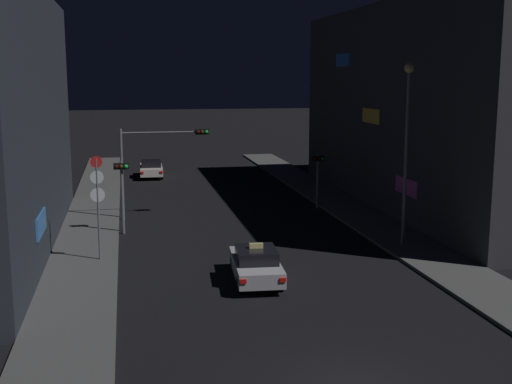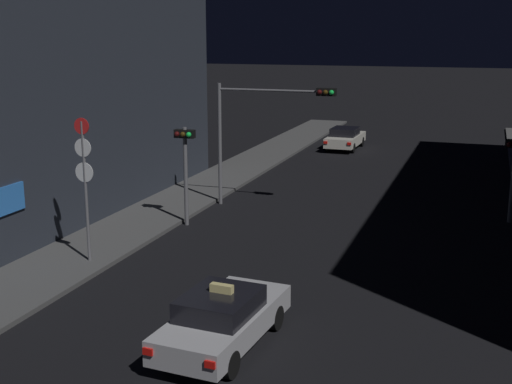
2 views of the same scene
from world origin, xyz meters
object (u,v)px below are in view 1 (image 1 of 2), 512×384
Objects in this scene: traffic_light_overhead at (156,153)px; street_lamp_near_block at (407,129)px; traffic_light_left_kerb at (122,182)px; far_car at (151,168)px; taxi at (256,264)px; traffic_light_right_kerb at (318,170)px; sign_pole_left at (98,198)px.

street_lamp_near_block reaches higher than traffic_light_overhead.
far_car is at bearing 83.41° from traffic_light_left_kerb.
street_lamp_near_block is at bearing 25.96° from taxi.
traffic_light_overhead reaches higher than traffic_light_right_kerb.
traffic_light_right_kerb is (10.07, 0.95, -1.41)m from traffic_light_overhead.
traffic_light_overhead is at bearing -174.64° from traffic_light_right_kerb.
far_car is 0.96× the size of sign_pole_left.
traffic_light_overhead is 9.45m from sign_pole_left.
sign_pole_left is 0.53× the size of street_lamp_near_block.
taxi is at bearing -33.04° from sign_pole_left.
sign_pole_left is (-1.03, -5.32, 0.19)m from traffic_light_left_kerb.
traffic_light_left_kerb is at bearing -119.20° from traffic_light_overhead.
traffic_light_left_kerb is at bearing -96.59° from far_car.
traffic_light_right_kerb is at bearing 20.57° from traffic_light_left_kerb.
traffic_light_overhead is at bearing 60.80° from traffic_light_left_kerb.
far_car is 18.12m from traffic_light_right_kerb.
traffic_light_left_kerb is at bearing 119.35° from taxi.
taxi is at bearing -154.04° from street_lamp_near_block.
street_lamp_near_block is at bearing -82.25° from traffic_light_right_kerb.
taxi reaches higher than far_car.
traffic_light_overhead reaches higher than traffic_light_left_kerb.
traffic_light_overhead is 14.72m from street_lamp_near_block.
traffic_light_right_kerb is 0.39× the size of street_lamp_near_block.
far_car is at bearing 89.04° from traffic_light_overhead.
sign_pole_left is (-13.10, -9.85, 0.48)m from traffic_light_right_kerb.
traffic_light_right_kerb reaches higher than far_car.
traffic_light_left_kerb reaches higher than taxi.
taxi is 1.33× the size of traffic_light_right_kerb.
traffic_light_left_kerb is at bearing -159.43° from traffic_light_right_kerb.
traffic_light_overhead is 0.61× the size of street_lamp_near_block.
traffic_light_overhead is (-0.27, -16.09, 3.15)m from far_car.
sign_pole_left is (-3.31, -25.00, 2.22)m from far_car.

